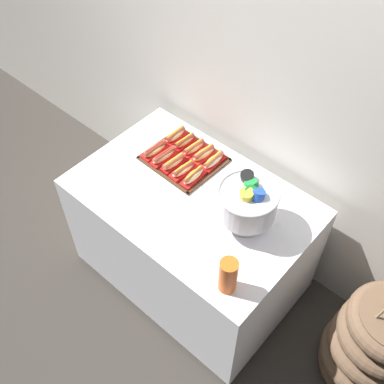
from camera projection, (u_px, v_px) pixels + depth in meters
name	position (u px, v px, depth m)	size (l,w,h in m)	color
ground_plane	(192.00, 273.00, 3.08)	(10.00, 10.00, 0.00)	#38332D
back_wall	(263.00, 68.00, 2.36)	(6.00, 0.10, 2.60)	silver
buffet_table	(192.00, 237.00, 2.77)	(1.28, 0.83, 0.78)	silver
floor_vase	(376.00, 345.00, 2.44)	(0.52, 0.52, 1.21)	brown
serving_tray	(184.00, 159.00, 2.66)	(0.42, 0.37, 0.01)	#472B19
hot_dog_0	(155.00, 150.00, 2.67)	(0.08, 0.17, 0.06)	red
hot_dog_1	(164.00, 156.00, 2.63)	(0.07, 0.18, 0.06)	red
hot_dog_2	(174.00, 163.00, 2.60)	(0.07, 0.16, 0.06)	#B21414
hot_dog_3	(183.00, 170.00, 2.56)	(0.08, 0.17, 0.06)	red
hot_dog_4	(193.00, 176.00, 2.53)	(0.07, 0.16, 0.06)	red
hot_dog_5	(175.00, 136.00, 2.74)	(0.07, 0.16, 0.06)	red
hot_dog_6	(184.00, 142.00, 2.71)	(0.07, 0.16, 0.06)	#B21414
hot_dog_7	(194.00, 148.00, 2.68)	(0.08, 0.17, 0.06)	red
hot_dog_8	(204.00, 154.00, 2.64)	(0.08, 0.17, 0.06)	red
hot_dog_9	(214.00, 161.00, 2.61)	(0.06, 0.17, 0.06)	#B21414
punch_bowl	(248.00, 201.00, 2.24)	(0.30, 0.30, 0.29)	silver
cup_stack	(228.00, 276.00, 2.06)	(0.08, 0.08, 0.19)	#EA5B19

